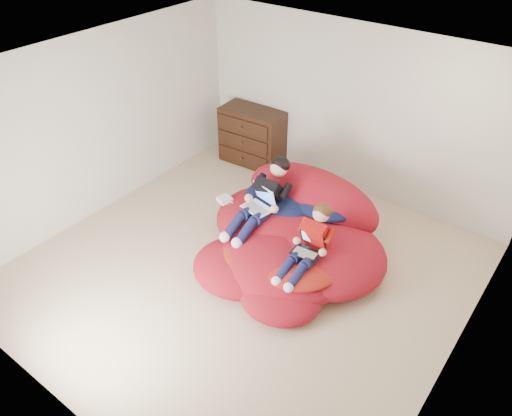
{
  "coord_description": "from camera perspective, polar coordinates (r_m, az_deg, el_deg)",
  "views": [
    {
      "loc": [
        2.91,
        -3.62,
        4.22
      ],
      "look_at": [
        -0.1,
        0.37,
        0.7
      ],
      "focal_mm": 35.0,
      "sensor_mm": 36.0,
      "label": 1
    }
  ],
  "objects": [
    {
      "name": "power_adapter",
      "position": [
        6.78,
        -3.6,
        0.99
      ],
      "size": [
        0.21,
        0.21,
        0.06
      ],
      "primitive_type": "cube",
      "rotation": [
        0.0,
        0.0,
        -0.31
      ],
      "color": "white",
      "rests_on": "beanbag_pile"
    },
    {
      "name": "older_boy",
      "position": [
        6.36,
        1.03,
        1.45
      ],
      "size": [
        0.36,
        1.22,
        0.75
      ],
      "color": "black",
      "rests_on": "beanbag_pile"
    },
    {
      "name": "room_shell",
      "position": [
        6.13,
        -1.31,
        -5.57
      ],
      "size": [
        5.1,
        5.1,
        2.77
      ],
      "color": "tan",
      "rests_on": "ground"
    },
    {
      "name": "beanbag_pile",
      "position": [
        6.41,
        4.18,
        -3.18
      ],
      "size": [
        2.47,
        2.42,
        0.92
      ],
      "color": "#AB1322",
      "rests_on": "ground"
    },
    {
      "name": "laptop_white",
      "position": [
        6.32,
        0.51,
        0.69
      ],
      "size": [
        0.42,
        0.4,
        0.27
      ],
      "color": "white",
      "rests_on": "older_boy"
    },
    {
      "name": "laptop_black",
      "position": [
        5.78,
        6.07,
        -4.39
      ],
      "size": [
        0.34,
        0.33,
        0.22
      ],
      "color": "black",
      "rests_on": "younger_boy"
    },
    {
      "name": "younger_boy",
      "position": [
        5.75,
        6.26,
        -3.7
      ],
      "size": [
        0.3,
        0.94,
        0.7
      ],
      "color": "red",
      "rests_on": "beanbag_pile"
    },
    {
      "name": "dresser",
      "position": [
        8.27,
        -0.41,
        8.17
      ],
      "size": [
        1.07,
        0.61,
        0.94
      ],
      "color": "black",
      "rests_on": "ground"
    },
    {
      "name": "cream_pillow",
      "position": [
        6.88,
        4.61,
        3.44
      ],
      "size": [
        0.42,
        0.27,
        0.27
      ],
      "primitive_type": "ellipsoid",
      "color": "white",
      "rests_on": "beanbag_pile"
    }
  ]
}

